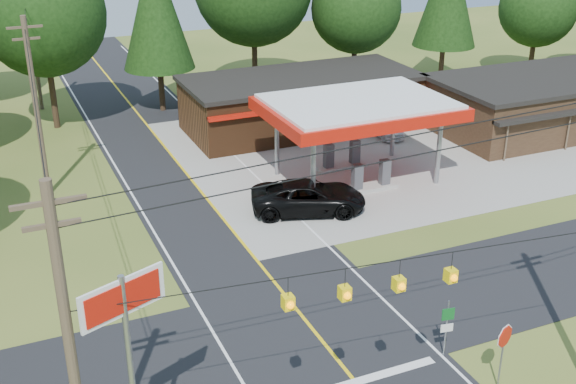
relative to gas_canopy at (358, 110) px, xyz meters
name	(u,v)px	position (x,y,z in m)	size (l,w,h in m)	color
ground	(312,329)	(-9.00, -13.00, -4.27)	(120.00, 120.00, 0.00)	#465B20
main_highway	(312,329)	(-9.00, -13.00, -4.26)	(8.00, 120.00, 0.02)	black
cross_road	(312,329)	(-9.00, -13.00, -4.25)	(70.00, 7.00, 0.02)	black
lane_center_yellow	(312,329)	(-9.00, -13.00, -4.24)	(0.15, 110.00, 0.00)	yellow
gas_canopy	(358,110)	(0.00, 0.00, 0.00)	(10.60, 7.40, 4.88)	gray
convenience_store	(301,102)	(1.00, 9.98, -2.35)	(16.40, 7.55, 3.80)	#4C2B15
strip_building	(570,98)	(19.00, 2.98, -2.35)	(20.40, 8.75, 3.80)	#332115
utility_pole_near_left	(70,348)	(-18.50, -18.00, 0.93)	(1.80, 0.30, 10.00)	#473828
utility_pole_far_left	(36,106)	(-17.00, 5.00, 0.93)	(1.80, 0.30, 10.00)	#473828
utility_pole_north	(33,48)	(-15.50, 22.00, 0.48)	(0.30, 0.30, 9.50)	#473828
overhead_beacons	(373,267)	(-10.00, -19.00, 1.95)	(17.04, 2.04, 1.03)	black
treeline_backdrop	(165,30)	(-8.18, 11.01, 3.22)	(70.27, 51.59, 13.30)	#332316
suv_car	(308,197)	(-4.50, -3.00, -3.42)	(6.10, 6.10, 1.69)	black
sedan_car	(384,127)	(5.53, 6.07, -3.61)	(3.83, 3.83, 1.31)	white
big_stop_sign	(127,333)	(-17.00, -18.01, 0.98)	(2.45, 1.07, 7.03)	gray
octagonal_stop_sign	(504,341)	(-4.50, -18.80, -2.33)	(0.85, 0.34, 2.58)	gray
route_sign_post	(447,323)	(-5.20, -16.52, -2.83)	(0.49, 0.13, 2.40)	gray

